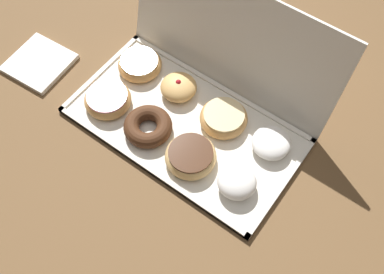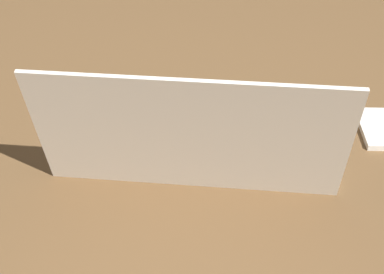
% 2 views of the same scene
% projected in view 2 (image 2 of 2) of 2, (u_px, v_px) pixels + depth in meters
% --- Properties ---
extents(ground_plane, '(3.00, 3.00, 0.00)m').
position_uv_depth(ground_plane, '(199.00, 138.00, 1.23)').
color(ground_plane, brown).
extents(donut_box, '(0.56, 0.30, 0.01)m').
position_uv_depth(donut_box, '(199.00, 136.00, 1.22)').
color(donut_box, silver).
rests_on(donut_box, ground).
extents(box_lid_open, '(0.56, 0.08, 0.28)m').
position_uv_depth(box_lid_open, '(190.00, 138.00, 0.99)').
color(box_lid_open, silver).
rests_on(box_lid_open, ground).
extents(pink_frosted_donut_0, '(0.12, 0.12, 0.04)m').
position_uv_depth(pink_frosted_donut_0, '(287.00, 116.00, 1.25)').
color(pink_frosted_donut_0, tan).
rests_on(pink_frosted_donut_0, donut_box).
extents(chocolate_cake_ring_donut_1, '(0.12, 0.12, 0.04)m').
position_uv_depth(chocolate_cake_ring_donut_1, '(229.00, 113.00, 1.26)').
color(chocolate_cake_ring_donut_1, '#472816').
rests_on(chocolate_cake_ring_donut_1, donut_box).
extents(chocolate_frosted_donut_2, '(0.12, 0.12, 0.04)m').
position_uv_depth(chocolate_frosted_donut_2, '(172.00, 108.00, 1.27)').
color(chocolate_frosted_donut_2, '#E5B770').
rests_on(chocolate_frosted_donut_2, donut_box).
extents(powdered_filled_donut_3, '(0.09, 0.09, 0.05)m').
position_uv_depth(powdered_filled_donut_3, '(119.00, 105.00, 1.27)').
color(powdered_filled_donut_3, white).
rests_on(powdered_filled_donut_3, donut_box).
extents(glazed_ring_donut_4, '(0.11, 0.11, 0.03)m').
position_uv_depth(glazed_ring_donut_4, '(293.00, 154.00, 1.14)').
color(glazed_ring_donut_4, tan).
rests_on(glazed_ring_donut_4, donut_box).
extents(jelly_filled_donut_5, '(0.09, 0.09, 0.05)m').
position_uv_depth(jelly_filled_donut_5, '(231.00, 148.00, 1.15)').
color(jelly_filled_donut_5, tan).
rests_on(jelly_filled_donut_5, donut_box).
extents(glazed_ring_donut_6, '(0.12, 0.12, 0.04)m').
position_uv_depth(glazed_ring_donut_6, '(163.00, 143.00, 1.17)').
color(glazed_ring_donut_6, tan).
rests_on(glazed_ring_donut_6, donut_box).
extents(powdered_filled_donut_7, '(0.09, 0.09, 0.04)m').
position_uv_depth(powdered_filled_donut_7, '(101.00, 141.00, 1.17)').
color(powdered_filled_donut_7, white).
rests_on(powdered_filled_donut_7, donut_box).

